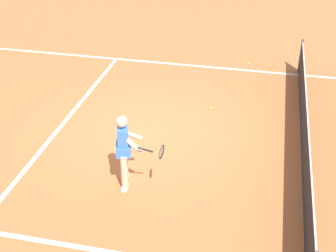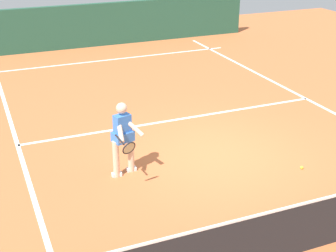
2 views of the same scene
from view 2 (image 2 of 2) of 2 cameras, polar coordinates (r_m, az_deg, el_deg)
The scene contains 8 objects.
ground_plane at distance 10.87m, azimuth 5.79°, elevation -3.35°, with size 28.02×28.02×0.00m, color #C66638.
court_back_wall at distance 19.95m, azimuth -8.61°, elevation 11.57°, with size 13.06×0.24×1.68m, color #23513D.
baseline_marking at distance 18.08m, azimuth -6.67°, elevation 7.71°, with size 9.06×0.10×0.01m, color white.
service_line_marking at distance 12.64m, azimuth 1.17°, elevation 0.79°, with size 8.06×0.10×0.01m, color white.
sideline_right_marking at distance 9.82m, azimuth -15.64°, elevation -7.31°, with size 0.10×19.56×0.01m, color white.
court_net at distance 8.15m, azimuth 17.73°, elevation -10.58°, with size 8.74×0.08×1.01m.
tennis_player at distance 9.69m, azimuth -5.25°, elevation -1.23°, with size 0.66×1.07×1.55m.
tennis_ball_mid at distance 10.59m, azimuth 15.36°, elevation -4.70°, with size 0.07×0.07×0.07m, color #D1E533.
Camera 2 is at (4.71, 8.48, 4.90)m, focal length 52.21 mm.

